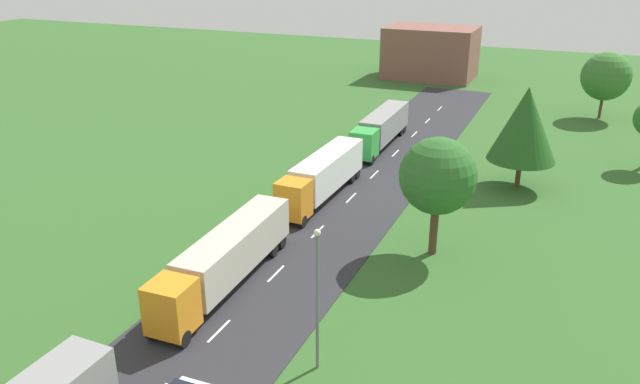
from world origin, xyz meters
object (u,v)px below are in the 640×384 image
(lamppost_second, at_px, (317,294))
(tree_maple, at_px, (606,76))
(truck_second, at_px, (226,257))
(truck_fourth, at_px, (381,128))
(tree_ash, at_px, (438,176))
(truck_third, at_px, (323,175))
(tree_pine, at_px, (525,124))
(distant_building, at_px, (431,53))

(lamppost_second, bearing_deg, tree_maple, 77.49)
(truck_second, distance_m, truck_fourth, 32.83)
(lamppost_second, height_order, tree_ash, tree_ash)
(truck_second, distance_m, tree_maple, 59.61)
(truck_third, bearing_deg, tree_ash, -29.45)
(lamppost_second, distance_m, tree_ash, 15.60)
(tree_maple, bearing_deg, truck_third, -119.95)
(truck_third, relative_size, tree_ash, 1.55)
(tree_maple, relative_size, tree_ash, 0.97)
(truck_fourth, height_order, tree_maple, tree_maple)
(tree_pine, bearing_deg, distant_building, 113.01)
(truck_second, bearing_deg, tree_ash, 41.35)
(truck_third, relative_size, tree_maple, 1.59)
(truck_second, relative_size, truck_third, 1.07)
(tree_pine, relative_size, distant_building, 0.65)
(lamppost_second, relative_size, tree_pine, 0.87)
(tree_maple, bearing_deg, tree_pine, -103.13)
(truck_second, xyz_separation_m, tree_maple, (22.24, 55.21, 3.29))
(tree_maple, bearing_deg, truck_second, -111.94)
(truck_third, bearing_deg, lamppost_second, -67.72)
(truck_fourth, xyz_separation_m, tree_maple, (22.33, 22.38, 3.31))
(truck_fourth, distance_m, tree_pine, 17.41)
(tree_ash, bearing_deg, distant_building, 104.01)
(truck_second, xyz_separation_m, truck_third, (-0.14, 16.38, 0.06))
(lamppost_second, height_order, tree_maple, tree_maple)
(truck_fourth, relative_size, tree_maple, 1.66)
(truck_second, height_order, tree_ash, tree_ash)
(tree_ash, bearing_deg, truck_fourth, 116.44)
(tree_maple, relative_size, distant_building, 0.59)
(truck_second, height_order, tree_maple, tree_maple)
(truck_second, height_order, tree_pine, tree_pine)
(truck_fourth, height_order, distant_building, distant_building)
(lamppost_second, bearing_deg, truck_second, 148.42)
(tree_pine, height_order, tree_ash, tree_pine)
(truck_second, distance_m, truck_third, 16.38)
(truck_fourth, distance_m, tree_ash, 25.85)
(lamppost_second, xyz_separation_m, tree_pine, (6.61, 31.31, 1.48))
(truck_fourth, bearing_deg, tree_maple, 45.07)
(truck_third, xyz_separation_m, distant_building, (-4.10, 55.78, 1.95))
(truck_second, relative_size, lamppost_second, 1.78)
(tree_maple, distance_m, distant_building, 31.46)
(truck_third, relative_size, truck_fourth, 0.96)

